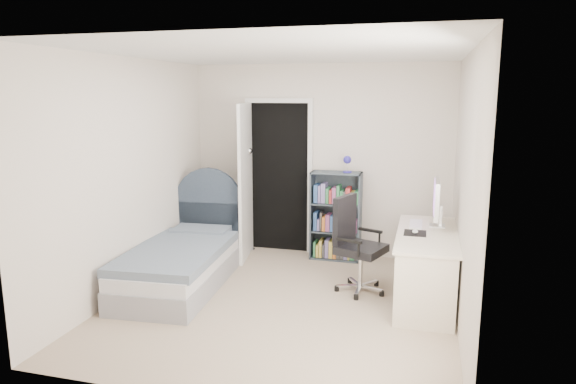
% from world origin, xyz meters
% --- Properties ---
extents(room_shell, '(3.50, 3.70, 2.60)m').
position_xyz_m(room_shell, '(0.00, 0.00, 1.25)').
color(room_shell, tan).
rests_on(room_shell, ground).
extents(door, '(0.92, 0.82, 2.06)m').
position_xyz_m(door, '(-0.77, 1.52, 1.03)').
color(door, black).
rests_on(door, ground).
extents(bed, '(1.05, 2.01, 1.20)m').
position_xyz_m(bed, '(-1.24, 0.26, 0.27)').
color(bed, gray).
rests_on(bed, ground).
extents(nightstand, '(0.36, 0.36, 0.55)m').
position_xyz_m(nightstand, '(-1.48, 1.36, 0.36)').
color(nightstand, '#DAA786').
rests_on(nightstand, ground).
extents(floor_lamp, '(0.20, 0.20, 1.42)m').
position_xyz_m(floor_lamp, '(-0.94, 1.61, 0.58)').
color(floor_lamp, silver).
rests_on(floor_lamp, ground).
extents(bookcase, '(0.64, 0.27, 1.36)m').
position_xyz_m(bookcase, '(0.27, 1.57, 0.53)').
color(bookcase, '#3E4A55').
rests_on(bookcase, ground).
extents(desk, '(0.60, 1.50, 1.23)m').
position_xyz_m(desk, '(1.40, 0.46, 0.40)').
color(desk, beige).
rests_on(desk, ground).
extents(office_chair, '(0.59, 0.60, 1.04)m').
position_xyz_m(office_chair, '(0.64, 0.57, 0.57)').
color(office_chair, silver).
rests_on(office_chair, ground).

